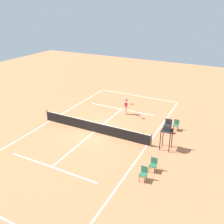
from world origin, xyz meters
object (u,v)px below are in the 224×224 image
Objects in this scene: courtside_chair_far at (153,164)px; tennis_ball at (114,115)px; player_serving at (126,104)px; courtside_chair_mid at (176,124)px; equipment_bag at (169,131)px; courtside_chair_near at (144,173)px; umpire_chair at (167,130)px.

tennis_ball is at bearing -47.15° from courtside_chair_far.
courtside_chair_mid is at bearing 100.01° from player_serving.
tennis_ball is at bearing -10.68° from equipment_bag.
player_serving is at bearing -59.73° from courtside_chair_near.
player_serving reaches higher than courtside_chair_far.
courtside_chair_near is 1.00× the size of courtside_chair_far.
courtside_chair_mid is (-0.19, -7.53, 0.00)m from courtside_chair_near.
courtside_chair_near is (-5.00, 8.57, -0.55)m from player_serving.
player_serving is 1.90× the size of courtside_chair_far.
courtside_chair_near and courtside_chair_far have the same top height.
equipment_bag is (-4.77, 1.77, -0.93)m from player_serving.
tennis_ball is 0.07× the size of courtside_chair_mid.
courtside_chair_mid is (-5.19, 1.04, -0.55)m from player_serving.
player_serving is 5.17m from equipment_bag.
equipment_bag is at bearing 90.96° from player_serving.
umpire_chair reaches higher than courtside_chair_near.
player_serving is 0.75× the size of umpire_chair.
equipment_bag reaches higher than tennis_ball.
courtside_chair_far is at bearing 94.78° from equipment_bag.
courtside_chair_near is at bearing 91.95° from equipment_bag.
courtside_chair_near is 1.19m from courtside_chair_far.
courtside_chair_mid is at bearing -89.36° from umpire_chair.
courtside_chair_near is 1.25× the size of equipment_bag.
courtside_chair_far reaches higher than tennis_ball.
umpire_chair is 3.17× the size of equipment_bag.
player_serving is 9.94m from courtside_chair_near.
courtside_chair_far is (-5.24, 7.40, -0.55)m from player_serving.
player_serving is 9.09m from courtside_chair_far.
umpire_chair reaches higher than courtside_chair_mid.
player_serving is 6.84m from umpire_chair.
tennis_ball is 0.07× the size of courtside_chair_near.
umpire_chair reaches higher than tennis_ball.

